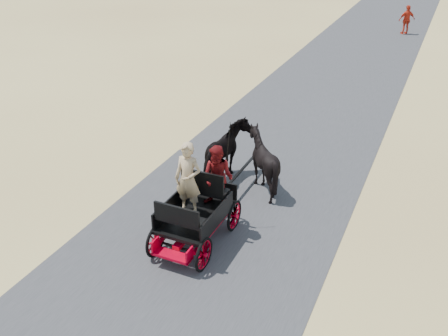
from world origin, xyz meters
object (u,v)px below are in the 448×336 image
at_px(horse_left, 227,154).
at_px(horse_right, 263,161).
at_px(pedestrian, 407,20).
at_px(carriage, 196,228).

bearing_deg(horse_left, horse_right, -180.00).
relative_size(horse_right, pedestrian, 0.98).
height_order(horse_left, horse_right, horse_right).
relative_size(carriage, horse_left, 1.20).
height_order(horse_right, pedestrian, pedestrian).
distance_m(horse_left, horse_right, 1.10).
bearing_deg(pedestrian, carriage, 51.20).
height_order(carriage, horse_right, horse_right).
bearing_deg(carriage, horse_left, 100.39).
bearing_deg(pedestrian, horse_left, 49.09).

